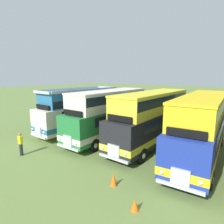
# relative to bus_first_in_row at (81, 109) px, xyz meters

# --- Properties ---
(bus_first_in_row) EXTENTS (3.03, 10.07, 4.52)m
(bus_first_in_row) POSITION_rel_bus_first_in_row_xyz_m (0.00, 0.00, 0.00)
(bus_first_in_row) COLOR silver
(bus_first_in_row) RESTS_ON ground
(bus_second_in_row) EXTENTS (2.73, 9.96, 4.49)m
(bus_second_in_row) POSITION_rel_bus_first_in_row_xyz_m (3.96, -0.34, 0.11)
(bus_second_in_row) COLOR #237538
(bus_second_in_row) RESTS_ON ground
(bus_third_in_row) EXTENTS (2.93, 10.46, 4.49)m
(bus_third_in_row) POSITION_rel_bus_first_in_row_xyz_m (7.92, 0.30, 0.11)
(bus_third_in_row) COLOR black
(bus_third_in_row) RESTS_ON ground
(bus_fourth_in_row) EXTENTS (3.11, 11.28, 4.49)m
(bus_fourth_in_row) POSITION_rel_bus_first_in_row_xyz_m (11.87, -0.12, 0.12)
(bus_fourth_in_row) COLOR #1E339E
(bus_fourth_in_row) RESTS_ON ground
(cone_mid_row) EXTENTS (0.36, 0.36, 0.57)m
(cone_mid_row) POSITION_rel_bus_first_in_row_xyz_m (10.86, -7.81, -2.07)
(cone_mid_row) COLOR orange
(cone_mid_row) RESTS_ON ground
(cone_far_end) EXTENTS (0.36, 0.36, 0.74)m
(cone_far_end) POSITION_rel_bus_first_in_row_xyz_m (8.97, -6.73, -1.99)
(cone_far_end) COLOR orange
(cone_far_end) RESTS_ON ground
(marshal_person) EXTENTS (0.36, 0.24, 1.73)m
(marshal_person) POSITION_rel_bus_first_in_row_xyz_m (1.10, -7.42, -1.47)
(marshal_person) COLOR #23232D
(marshal_person) RESTS_ON ground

